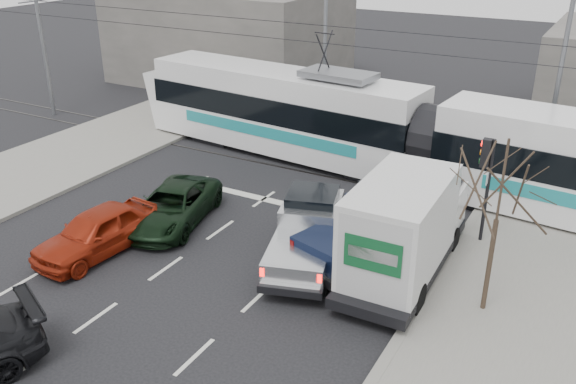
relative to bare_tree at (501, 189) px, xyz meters
The scene contains 15 objects.
ground 8.85m from the bare_tree, 161.79° to the right, with size 120.00×120.00×0.00m, color black.
sidewalk_right 4.69m from the bare_tree, 60.75° to the right, with size 6.00×60.00×0.15m, color gray.
rails 11.33m from the bare_tree, 135.38° to the left, with size 60.00×1.60×0.03m, color #33302D.
building_left 29.11m from the bare_tree, 137.92° to the left, with size 14.00×10.00×6.00m, color slate.
bare_tree is the anchor object (origin of this frame).
traffic_signal 4.28m from the bare_tree, 105.76° to the left, with size 0.44×0.44×3.60m.
street_lamp_near 11.58m from the bare_tree, 91.42° to the left, with size 2.38×0.25×9.00m.
street_lamp_far 17.97m from the bare_tree, 131.12° to the left, with size 2.38×0.25×9.00m.
catenary 10.68m from the bare_tree, 135.38° to the left, with size 60.00×0.20×7.00m.
tram 9.03m from the bare_tree, 117.57° to the left, with size 28.29×5.46×5.75m.
silver_pickup 6.40m from the bare_tree, behind, with size 3.39×5.77×1.99m.
box_truck 3.51m from the bare_tree, 163.57° to the left, with size 2.41×6.67×3.31m.
navy_pickup 4.81m from the bare_tree, 158.06° to the left, with size 3.63×6.09×2.42m.
green_car 11.53m from the bare_tree, behind, with size 2.24×4.85×1.35m, color black.
red_car 12.58m from the bare_tree, 167.04° to the right, with size 1.79×4.44×1.51m, color #9B230E.
Camera 1 is at (9.76, -12.62, 10.09)m, focal length 38.00 mm.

